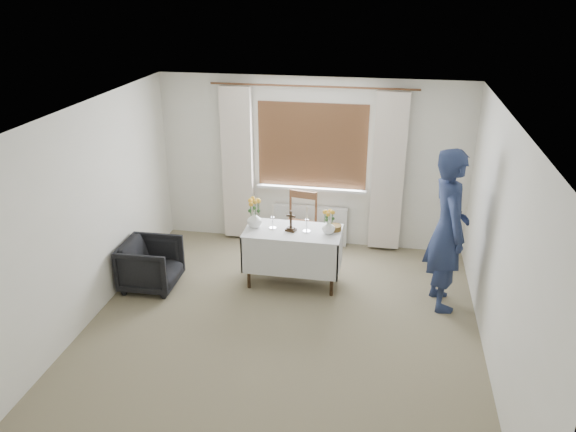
% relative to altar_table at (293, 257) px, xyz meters
% --- Properties ---
extents(ground, '(5.00, 5.00, 0.00)m').
position_rel_altar_table_xyz_m(ground, '(0.05, -1.18, -0.38)').
color(ground, gray).
rests_on(ground, ground).
extents(altar_table, '(1.24, 0.64, 0.76)m').
position_rel_altar_table_xyz_m(altar_table, '(0.00, 0.00, 0.00)').
color(altar_table, white).
rests_on(altar_table, ground).
extents(wooden_chair, '(0.52, 0.52, 0.98)m').
position_rel_altar_table_xyz_m(wooden_chair, '(-0.04, 0.71, 0.11)').
color(wooden_chair, brown).
rests_on(wooden_chair, ground).
extents(armchair, '(0.72, 0.70, 0.64)m').
position_rel_altar_table_xyz_m(armchair, '(-1.80, -0.43, -0.06)').
color(armchair, black).
rests_on(armchair, ground).
extents(person, '(0.62, 0.81, 2.00)m').
position_rel_altar_table_xyz_m(person, '(1.89, -0.18, 0.62)').
color(person, navy).
rests_on(person, ground).
extents(radiator, '(1.10, 0.10, 0.60)m').
position_rel_altar_table_xyz_m(radiator, '(0.05, 1.24, -0.08)').
color(radiator, silver).
rests_on(radiator, ground).
extents(wooden_cross, '(0.15, 0.12, 0.28)m').
position_rel_altar_table_xyz_m(wooden_cross, '(-0.03, -0.02, 0.52)').
color(wooden_cross, black).
rests_on(wooden_cross, altar_table).
extents(candlestick_left, '(0.10, 0.10, 0.33)m').
position_rel_altar_table_xyz_m(candlestick_left, '(-0.27, 0.02, 0.55)').
color(candlestick_left, silver).
rests_on(candlestick_left, altar_table).
extents(candlestick_right, '(0.12, 0.12, 0.35)m').
position_rel_altar_table_xyz_m(candlestick_right, '(0.18, -0.01, 0.56)').
color(candlestick_right, silver).
rests_on(candlestick_right, altar_table).
extents(flower_vase_left, '(0.25, 0.25, 0.21)m').
position_rel_altar_table_xyz_m(flower_vase_left, '(-0.51, 0.02, 0.48)').
color(flower_vase_left, white).
rests_on(flower_vase_left, altar_table).
extents(flower_vase_right, '(0.18, 0.18, 0.18)m').
position_rel_altar_table_xyz_m(flower_vase_right, '(0.45, -0.01, 0.47)').
color(flower_vase_right, white).
rests_on(flower_vase_right, altar_table).
extents(wicker_basket, '(0.24, 0.24, 0.07)m').
position_rel_altar_table_xyz_m(wicker_basket, '(0.52, 0.11, 0.41)').
color(wicker_basket, brown).
rests_on(wicker_basket, altar_table).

